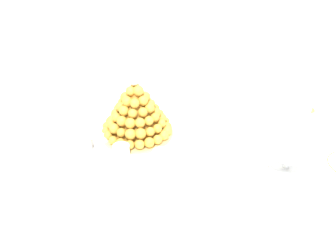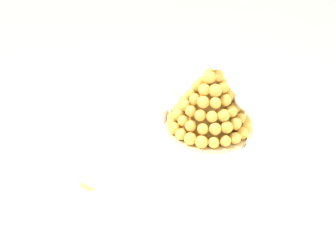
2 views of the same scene
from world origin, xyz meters
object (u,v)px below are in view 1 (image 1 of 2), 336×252
(dessert_cup_left, at_px, (83,145))
(creme_brulee_ramekin, at_px, (99,135))
(serving_tray, at_px, (148,143))
(dessert_cup_mid_left, at_px, (121,152))
(dessert_cup_centre, at_px, (161,159))
(dessert_cup_mid_right, at_px, (204,162))
(croquembouche, at_px, (136,113))
(wine_glass, at_px, (142,95))
(macaron_goblet, at_px, (295,131))

(dessert_cup_left, bearing_deg, creme_brulee_ramekin, 74.88)
(serving_tray, relative_size, dessert_cup_mid_left, 9.81)
(serving_tray, height_order, creme_brulee_ramekin, creme_brulee_ramekin)
(dessert_cup_centre, relative_size, dessert_cup_mid_right, 0.93)
(croquembouche, xyz_separation_m, creme_brulee_ramekin, (-0.13, -0.07, -0.07))
(croquembouche, distance_m, dessert_cup_mid_right, 0.32)
(serving_tray, height_order, dessert_cup_mid_right, dessert_cup_mid_right)
(creme_brulee_ramekin, bearing_deg, wine_glass, 55.42)
(croquembouche, bearing_deg, serving_tray, -43.77)
(serving_tray, bearing_deg, dessert_cup_left, -154.21)
(dessert_cup_mid_right, xyz_separation_m, wine_glass, (-0.28, 0.26, 0.09))
(dessert_cup_mid_left, bearing_deg, wine_glass, 90.29)
(dessert_cup_mid_left, xyz_separation_m, dessert_cup_mid_right, (0.28, 0.01, -0.00))
(croquembouche, xyz_separation_m, dessert_cup_left, (-0.15, -0.15, -0.06))
(dessert_cup_mid_left, height_order, wine_glass, wine_glass)
(dessert_cup_mid_left, bearing_deg, dessert_cup_left, 176.84)
(serving_tray, relative_size, dessert_cup_mid_right, 9.35)
(dessert_cup_mid_right, distance_m, creme_brulee_ramekin, 0.40)
(macaron_goblet, bearing_deg, dessert_cup_left, -175.03)
(creme_brulee_ramekin, bearing_deg, dessert_cup_centre, -20.99)
(dessert_cup_left, xyz_separation_m, creme_brulee_ramekin, (0.02, 0.08, -0.01))
(macaron_goblet, distance_m, wine_glass, 0.57)
(dessert_cup_left, distance_m, macaron_goblet, 0.69)
(croquembouche, xyz_separation_m, wine_glass, (-0.01, 0.11, 0.02))
(creme_brulee_ramekin, xyz_separation_m, macaron_goblet, (0.66, -0.03, 0.12))
(croquembouche, distance_m, creme_brulee_ramekin, 0.16)
(dessert_cup_left, relative_size, wine_glass, 0.38)
(croquembouche, height_order, creme_brulee_ramekin, croquembouche)
(croquembouche, xyz_separation_m, dessert_cup_centre, (0.13, -0.17, -0.06))
(croquembouche, relative_size, wine_glass, 1.71)
(dessert_cup_mid_left, bearing_deg, dessert_cup_mid_right, 1.55)
(dessert_cup_centre, distance_m, macaron_goblet, 0.42)
(serving_tray, bearing_deg, macaron_goblet, -4.76)
(croquembouche, xyz_separation_m, dessert_cup_mid_left, (-0.01, -0.16, -0.07))
(serving_tray, bearing_deg, creme_brulee_ramekin, -175.57)
(dessert_cup_mid_left, relative_size, wine_glass, 0.36)
(serving_tray, xyz_separation_m, macaron_goblet, (0.47, -0.04, 0.14))
(dessert_cup_left, relative_size, creme_brulee_ramekin, 0.62)
(dessert_cup_left, bearing_deg, croquembouche, 45.47)
(macaron_goblet, bearing_deg, croquembouche, 170.12)
(croquembouche, relative_size, dessert_cup_centre, 4.91)
(dessert_cup_mid_left, distance_m, creme_brulee_ramekin, 0.15)
(serving_tray, relative_size, dessert_cup_left, 9.31)
(dessert_cup_centre, relative_size, macaron_goblet, 0.24)
(macaron_goblet, bearing_deg, dessert_cup_mid_right, -167.16)
(creme_brulee_ramekin, distance_m, macaron_goblet, 0.67)
(croquembouche, relative_size, macaron_goblet, 1.17)
(dessert_cup_mid_left, distance_m, wine_glass, 0.28)
(dessert_cup_centre, bearing_deg, croquembouche, 128.41)
(dessert_cup_left, relative_size, dessert_cup_mid_left, 1.05)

